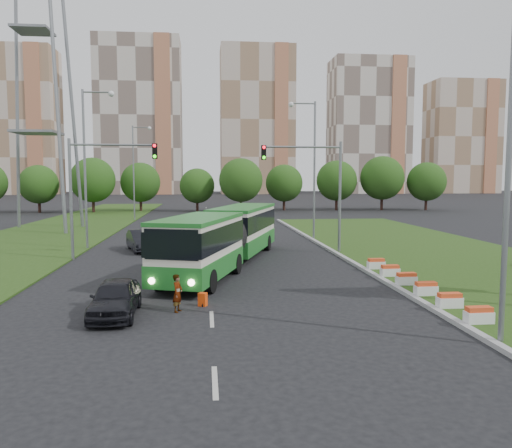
{
  "coord_description": "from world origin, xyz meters",
  "views": [
    {
      "loc": [
        -3.22,
        -24.88,
        5.43
      ],
      "look_at": [
        -0.1,
        5.54,
        2.6
      ],
      "focal_mm": 35.0,
      "sensor_mm": 36.0,
      "label": 1
    }
  ],
  "objects": [
    {
      "name": "transmission_pylon",
      "position": [
        -20.0,
        28.0,
        22.0
      ],
      "size": [
        12.0,
        12.0,
        44.0
      ],
      "primitive_type": null,
      "color": "gray",
      "rests_on": "ground"
    },
    {
      "name": "street_lamps",
      "position": [
        -3.0,
        10.0,
        6.0
      ],
      "size": [
        36.0,
        60.0,
        12.0
      ],
      "primitive_type": null,
      "color": "gray",
      "rests_on": "ground"
    },
    {
      "name": "flower_planters",
      "position": [
        6.7,
        -2.5,
        0.45
      ],
      "size": [
        1.1,
        11.5,
        0.6
      ],
      "primitive_type": null,
      "color": "white",
      "rests_on": "grass_median"
    },
    {
      "name": "car_left_near",
      "position": [
        -6.77,
        -5.17,
        0.73
      ],
      "size": [
        1.77,
        4.3,
        1.46
      ],
      "primitive_type": "imported",
      "rotation": [
        0.0,
        0.0,
        0.01
      ],
      "color": "black",
      "rests_on": "ground"
    },
    {
      "name": "left_verge",
      "position": [
        -18.0,
        25.0,
        0.05
      ],
      "size": [
        12.0,
        110.0,
        0.1
      ],
      "primitive_type": "cube",
      "color": "#264513",
      "rests_on": "ground"
    },
    {
      "name": "articulated_bus",
      "position": [
        -2.17,
        5.88,
        1.83
      ],
      "size": [
        2.84,
        18.2,
        3.0
      ],
      "rotation": [
        0.0,
        0.0,
        -0.31
      ],
      "color": "silver",
      "rests_on": "ground"
    },
    {
      "name": "pedestrian",
      "position": [
        -4.36,
        -4.8,
        0.77
      ],
      "size": [
        0.55,
        0.66,
        1.54
      ],
      "primitive_type": "imported",
      "rotation": [
        0.0,
        0.0,
        1.21
      ],
      "color": "gray",
      "rests_on": "ground"
    },
    {
      "name": "grass_median",
      "position": [
        13.0,
        8.0,
        0.07
      ],
      "size": [
        14.0,
        60.0,
        0.15
      ],
      "primitive_type": "cube",
      "color": "#264513",
      "rests_on": "ground"
    },
    {
      "name": "traffic_mast_median",
      "position": [
        4.78,
        10.0,
        5.35
      ],
      "size": [
        5.76,
        0.32,
        8.0
      ],
      "color": "gray",
      "rests_on": "ground"
    },
    {
      "name": "median_kerb",
      "position": [
        6.05,
        8.0,
        0.09
      ],
      "size": [
        0.3,
        60.0,
        0.18
      ],
      "primitive_type": "cube",
      "color": "#9D9D9D",
      "rests_on": "ground"
    },
    {
      "name": "car_left_far",
      "position": [
        -7.93,
        12.72,
        0.78
      ],
      "size": [
        2.98,
        5.02,
        1.56
      ],
      "primitive_type": "imported",
      "rotation": [
        0.0,
        0.0,
        0.3
      ],
      "color": "black",
      "rests_on": "ground"
    },
    {
      "name": "tree_line",
      "position": [
        10.0,
        55.0,
        4.5
      ],
      "size": [
        120.0,
        8.0,
        9.0
      ],
      "primitive_type": null,
      "color": "#214D14",
      "rests_on": "ground"
    },
    {
      "name": "apartment_tower_east",
      "position": [
        55.0,
        150.0,
        23.5
      ],
      "size": [
        27.0,
        15.0,
        47.0
      ],
      "primitive_type": "cube",
      "color": "beige",
      "rests_on": "ground"
    },
    {
      "name": "apartment_tower_west",
      "position": [
        -65.0,
        150.0,
        24.0
      ],
      "size": [
        26.0,
        15.0,
        48.0
      ],
      "primitive_type": "cube",
      "color": "beige",
      "rests_on": "ground"
    },
    {
      "name": "apartment_tower_cwest",
      "position": [
        -25.0,
        150.0,
        26.0
      ],
      "size": [
        28.0,
        15.0,
        52.0
      ],
      "primitive_type": "cube",
      "color": "beige",
      "rests_on": "ground"
    },
    {
      "name": "ground",
      "position": [
        0.0,
        0.0,
        0.0
      ],
      "size": [
        360.0,
        360.0,
        0.0
      ],
      "primitive_type": "plane",
      "color": "black",
      "rests_on": "ground"
    },
    {
      "name": "traffic_mast_left",
      "position": [
        -10.38,
        9.0,
        5.35
      ],
      "size": [
        5.76,
        0.32,
        8.0
      ],
      "color": "gray",
      "rests_on": "ground"
    },
    {
      "name": "midrise_east",
      "position": [
        90.0,
        150.0,
        20.0
      ],
      "size": [
        24.0,
        14.0,
        40.0
      ],
      "primitive_type": "cube",
      "color": "beige",
      "rests_on": "ground"
    },
    {
      "name": "apartment_tower_ceast",
      "position": [
        15.0,
        150.0,
        25.0
      ],
      "size": [
        25.0,
        15.0,
        50.0
      ],
      "primitive_type": "cube",
      "color": "beige",
      "rests_on": "ground"
    },
    {
      "name": "lane_markings",
      "position": [
        -3.0,
        20.0,
        0.0
      ],
      "size": [
        0.2,
        100.0,
        0.01
      ],
      "primitive_type": null,
      "color": "#B3B1AB",
      "rests_on": "ground"
    },
    {
      "name": "shopping_trolley",
      "position": [
        -3.35,
        -3.97,
        0.28
      ],
      "size": [
        0.33,
        0.35,
        0.57
      ],
      "rotation": [
        0.0,
        0.0,
        -0.42
      ],
      "color": "#F1440C",
      "rests_on": "ground"
    }
  ]
}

